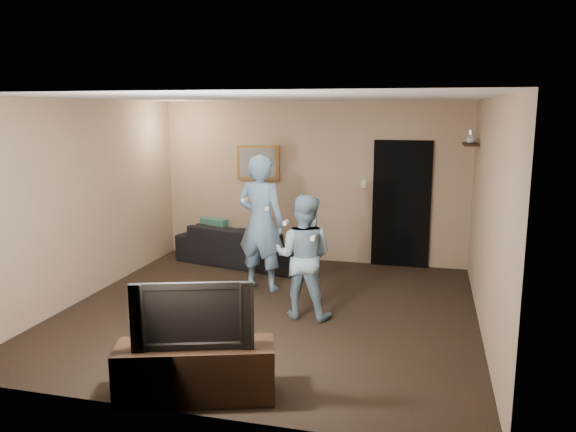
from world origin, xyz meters
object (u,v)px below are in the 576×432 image
(sofa, at_px, (244,244))
(tv_console, at_px, (196,371))
(television, at_px, (194,312))
(wii_player_left, at_px, (261,223))
(wii_player_right, at_px, (304,256))

(sofa, bearing_deg, tv_console, 116.83)
(television, xyz_separation_m, wii_player_left, (-0.33, 3.03, 0.16))
(sofa, xyz_separation_m, television, (1.00, -4.24, 0.47))
(tv_console, xyz_separation_m, wii_player_left, (-0.33, 3.03, 0.69))
(sofa, height_order, wii_player_right, wii_player_right)
(sofa, relative_size, wii_player_left, 1.15)
(sofa, distance_m, wii_player_right, 2.57)
(tv_console, bearing_deg, wii_player_right, 59.83)
(wii_player_left, xyz_separation_m, wii_player_right, (0.79, -0.87, -0.19))
(sofa, relative_size, tv_console, 1.60)
(tv_console, height_order, wii_player_left, wii_player_left)
(tv_console, bearing_deg, wii_player_left, 78.14)
(television, height_order, wii_player_right, wii_player_right)
(television, relative_size, wii_player_right, 0.68)
(tv_console, bearing_deg, sofa, 85.09)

